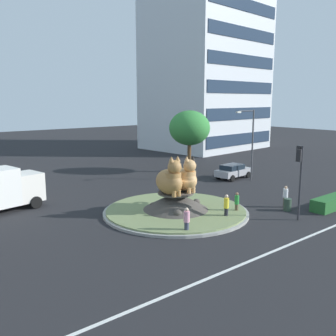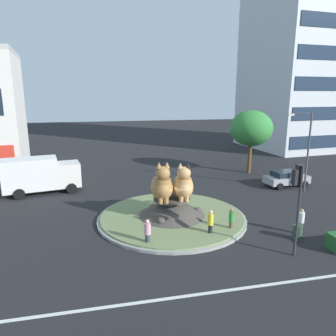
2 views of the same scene
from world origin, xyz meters
The scene contains 15 objects.
ground_plane centered at (0.00, 0.00, 0.00)m, with size 160.00×160.00×0.00m, color black.
lane_centreline centered at (0.00, -8.60, 0.00)m, with size 112.00×0.20×0.01m, color silver.
roundabout_island centered at (0.00, 0.00, 0.52)m, with size 10.34×10.34×1.54m.
cat_statue_tabby centered at (-0.74, -0.27, 2.54)m, with size 1.79×2.68×2.74m.
cat_statue_calico centered at (0.73, -0.24, 2.50)m, with size 1.92×2.64×2.62m.
traffic_light_mast centered at (5.25, -6.36, 3.68)m, with size 0.71×0.60×5.03m.
office_tower centered at (27.93, 25.35, 15.70)m, with size 18.75×15.87×31.39m.
broadleaf_tree_behind_island centered at (11.27, 10.96, 4.90)m, with size 4.52×4.52×6.84m.
streetlight_arm centered at (12.89, 3.78, 4.07)m, with size 1.98×0.71×7.01m.
pedestrian_white_shirt centered at (7.33, -4.09, 0.86)m, with size 0.37×0.37×1.64m.
pedestrian_yellow_shirt centered at (1.66, -3.31, 0.92)m, with size 0.34×0.34×1.73m.
pedestrian_pink_shirt centered at (-2.27, -3.70, 0.86)m, with size 0.38×0.38×1.64m.
pedestrian_green_shirt centered at (3.18, -2.92, 0.83)m, with size 0.31×0.31×1.57m.
sedan_on_far_lane centered at (12.37, 5.47, 0.78)m, with size 4.26×2.27×1.46m.
litter_bin centered at (6.69, -4.71, 0.45)m, with size 0.56×0.56×0.90m.
Camera 1 is at (-16.80, -19.79, 7.99)m, focal length 40.29 mm.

